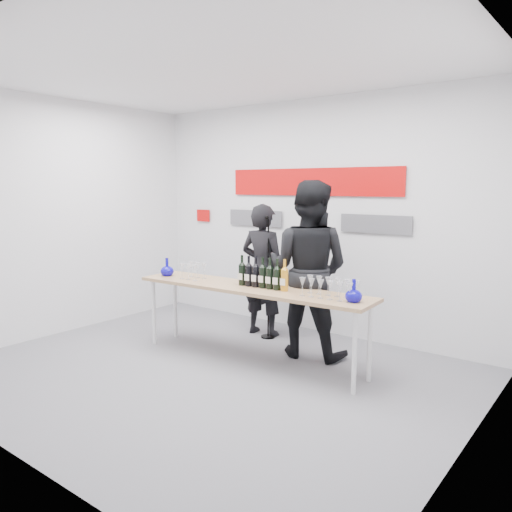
# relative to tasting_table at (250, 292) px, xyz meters

# --- Properties ---
(ground) EXTENTS (5.00, 5.00, 0.00)m
(ground) POSITION_rel_tasting_table_xyz_m (-0.13, -0.55, -0.77)
(ground) COLOR slate
(ground) RESTS_ON ground
(back_wall) EXTENTS (5.00, 0.04, 3.00)m
(back_wall) POSITION_rel_tasting_table_xyz_m (-0.13, 1.45, 0.73)
(back_wall) COLOR silver
(back_wall) RESTS_ON ground
(signage) EXTENTS (3.38, 0.02, 0.79)m
(signage) POSITION_rel_tasting_table_xyz_m (-0.18, 1.42, 1.04)
(signage) COLOR #BF0808
(signage) RESTS_ON back_wall
(tasting_table) EXTENTS (2.79, 0.69, 0.83)m
(tasting_table) POSITION_rel_tasting_table_xyz_m (0.00, 0.00, 0.00)
(tasting_table) COLOR tan
(tasting_table) RESTS_ON ground
(wine_bottles) EXTENTS (0.62, 0.11, 0.33)m
(wine_bottles) POSITION_rel_tasting_table_xyz_m (0.15, 0.02, 0.23)
(wine_bottles) COLOR black
(wine_bottles) RESTS_ON tasting_table
(decanter_left) EXTENTS (0.16, 0.16, 0.21)m
(decanter_left) POSITION_rel_tasting_table_xyz_m (-1.20, -0.09, 0.17)
(decanter_left) COLOR #0E08A1
(decanter_left) RESTS_ON tasting_table
(decanter_right) EXTENTS (0.16, 0.16, 0.21)m
(decanter_right) POSITION_rel_tasting_table_xyz_m (1.20, 0.03, 0.17)
(decanter_right) COLOR #0E08A1
(decanter_right) RESTS_ON tasting_table
(glasses_left) EXTENTS (0.27, 0.23, 0.18)m
(glasses_left) POSITION_rel_tasting_table_xyz_m (-0.82, -0.04, 0.15)
(glasses_left) COLOR silver
(glasses_left) RESTS_ON tasting_table
(glasses_right) EXTENTS (0.57, 0.25, 0.18)m
(glasses_right) POSITION_rel_tasting_table_xyz_m (0.93, 0.05, 0.15)
(glasses_right) COLOR silver
(glasses_right) RESTS_ON tasting_table
(presenter_left) EXTENTS (0.65, 0.46, 1.68)m
(presenter_left) POSITION_rel_tasting_table_xyz_m (-0.48, 0.88, 0.07)
(presenter_left) COLOR black
(presenter_left) RESTS_ON ground
(presenter_right) EXTENTS (1.07, 0.90, 1.96)m
(presenter_right) POSITION_rel_tasting_table_xyz_m (0.38, 0.56, 0.22)
(presenter_right) COLOR black
(presenter_right) RESTS_ON ground
(mic_stand) EXTENTS (0.18, 0.18, 1.54)m
(mic_stand) POSITION_rel_tasting_table_xyz_m (-0.34, 0.80, -0.30)
(mic_stand) COLOR black
(mic_stand) RESTS_ON ground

